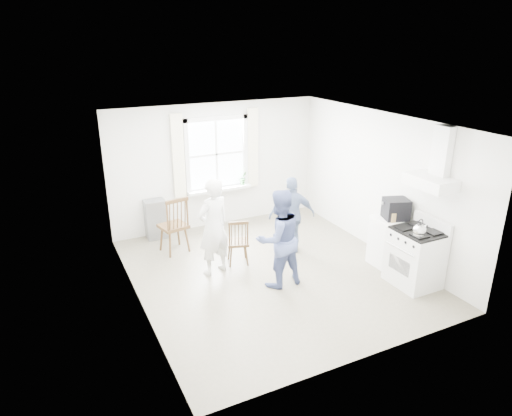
{
  "coord_description": "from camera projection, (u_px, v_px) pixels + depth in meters",
  "views": [
    {
      "loc": [
        -3.33,
        -6.16,
        3.82
      ],
      "look_at": [
        -0.2,
        0.2,
        1.16
      ],
      "focal_mm": 32.0,
      "sensor_mm": 36.0,
      "label": 1
    }
  ],
  "objects": [
    {
      "name": "room_shell",
      "position": [
        272.0,
        202.0,
        7.44
      ],
      "size": [
        4.62,
        5.12,
        2.64
      ],
      "color": "#776F5B",
      "rests_on": "ground"
    },
    {
      "name": "window_assembly",
      "position": [
        217.0,
        159.0,
        9.44
      ],
      "size": [
        1.88,
        0.24,
        1.7
      ],
      "color": "white",
      "rests_on": "room_shell"
    },
    {
      "name": "range_hood",
      "position": [
        434.0,
        171.0,
        6.95
      ],
      "size": [
        0.45,
        0.76,
        0.94
      ],
      "color": "silver",
      "rests_on": "room_shell"
    },
    {
      "name": "shelf_unit",
      "position": [
        156.0,
        219.0,
        9.13
      ],
      "size": [
        0.4,
        0.3,
        0.8
      ],
      "primitive_type": "cube",
      "color": "slate",
      "rests_on": "ground"
    },
    {
      "name": "gas_stove",
      "position": [
        415.0,
        257.0,
        7.38
      ],
      "size": [
        0.68,
        0.76,
        1.12
      ],
      "color": "silver",
      "rests_on": "ground"
    },
    {
      "name": "kettle",
      "position": [
        419.0,
        230.0,
        6.97
      ],
      "size": [
        0.2,
        0.2,
        0.29
      ],
      "color": "silver",
      "rests_on": "gas_stove"
    },
    {
      "name": "low_cabinet",
      "position": [
        389.0,
        242.0,
        8.01
      ],
      "size": [
        0.5,
        0.55,
        0.9
      ],
      "primitive_type": "cube",
      "color": "silver",
      "rests_on": "ground"
    },
    {
      "name": "stereo_stack",
      "position": [
        396.0,
        209.0,
        7.77
      ],
      "size": [
        0.49,
        0.47,
        0.35
      ],
      "color": "black",
      "rests_on": "low_cabinet"
    },
    {
      "name": "cardboard_box",
      "position": [
        395.0,
        216.0,
        7.72
      ],
      "size": [
        0.26,
        0.19,
        0.16
      ],
      "primitive_type": "cube",
      "rotation": [
        0.0,
        0.0,
        -0.05
      ],
      "color": "#9E824C",
      "rests_on": "low_cabinet"
    },
    {
      "name": "windsor_chair_a",
      "position": [
        176.0,
        219.0,
        8.37
      ],
      "size": [
        0.56,
        0.55,
        1.12
      ],
      "color": "#402914",
      "rests_on": "ground"
    },
    {
      "name": "windsor_chair_b",
      "position": [
        238.0,
        238.0,
        7.97
      ],
      "size": [
        0.46,
        0.45,
        0.87
      ],
      "color": "#402914",
      "rests_on": "ground"
    },
    {
      "name": "person_left",
      "position": [
        213.0,
        227.0,
        7.62
      ],
      "size": [
        0.77,
        0.77,
        1.69
      ],
      "primitive_type": "imported",
      "rotation": [
        0.0,
        0.0,
        3.44
      ],
      "color": "silver",
      "rests_on": "ground"
    },
    {
      "name": "person_mid",
      "position": [
        279.0,
        239.0,
        7.24
      ],
      "size": [
        0.84,
        0.84,
        1.63
      ],
      "primitive_type": "imported",
      "rotation": [
        0.0,
        0.0,
        3.2
      ],
      "color": "#4B598C",
      "rests_on": "ground"
    },
    {
      "name": "person_right",
      "position": [
        292.0,
        215.0,
        8.42
      ],
      "size": [
        1.09,
        1.09,
        1.46
      ],
      "primitive_type": "imported",
      "rotation": [
        0.0,
        0.0,
        2.81
      ],
      "color": "navy",
      "rests_on": "ground"
    },
    {
      "name": "potted_plant",
      "position": [
        243.0,
        178.0,
        9.76
      ],
      "size": [
        0.17,
        0.17,
        0.29
      ],
      "primitive_type": "imported",
      "rotation": [
        0.0,
        0.0,
        0.06
      ],
      "color": "#306D32",
      "rests_on": "window_assembly"
    }
  ]
}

